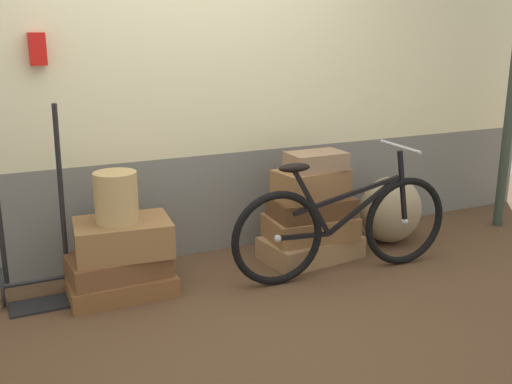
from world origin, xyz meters
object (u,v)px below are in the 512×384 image
suitcase_5 (312,207)px  suitcase_2 (123,237)px  bicycle (343,226)px  suitcase_6 (311,184)px  suitcase_7 (316,161)px  suitcase_0 (121,284)px  suitcase_1 (119,265)px  luggage_trolley (36,256)px  burlap_sack (391,210)px  suitcase_3 (311,248)px  suitcase_4 (310,227)px  wicker_basket (116,197)px

suitcase_5 → suitcase_2: bearing=-177.1°
suitcase_2 → bicycle: bicycle is taller
suitcase_6 → suitcase_7: 0.17m
suitcase_6 → suitcase_7: size_ratio=1.26×
suitcase_0 → suitcase_1: bearing=137.7°
luggage_trolley → burlap_sack: bearing=-1.5°
suitcase_5 → suitcase_7: suitcase_7 is taller
suitcase_1 → suitcase_3: bearing=-2.6°
bicycle → suitcase_3: bearing=97.5°
suitcase_0 → suitcase_1: size_ratio=1.07×
suitcase_3 → burlap_sack: burlap_sack is taller
suitcase_0 → suitcase_3: (1.43, 0.01, 0.02)m
suitcase_0 → suitcase_2: 0.31m
suitcase_5 → suitcase_7: size_ratio=1.42×
suitcase_3 → luggage_trolley: size_ratio=0.58×
suitcase_5 → suitcase_6: size_ratio=1.13×
suitcase_0 → bicycle: bicycle is taller
suitcase_6 → suitcase_4: bearing=-51.1°
suitcase_0 → suitcase_6: 1.52m
suitcase_2 → suitcase_3: (1.40, -0.01, -0.29)m
suitcase_5 → suitcase_7: (0.02, -0.01, 0.35)m
suitcase_7 → wicker_basket: (-1.45, 0.00, -0.10)m
suitcase_2 → suitcase_4: bearing=6.3°
suitcase_1 → luggage_trolley: 0.50m
suitcase_2 → wicker_basket: (-0.03, -0.01, 0.27)m
suitcase_4 → suitcase_3: bearing=-57.8°
suitcase_7 → luggage_trolley: 2.00m
suitcase_3 → wicker_basket: (-1.43, -0.00, 0.57)m
suitcase_0 → suitcase_4: (1.43, 0.01, 0.18)m
wicker_basket → suitcase_6: bearing=0.4°
luggage_trolley → burlap_sack: (2.68, -0.07, -0.03)m
suitcase_0 → suitcase_4: size_ratio=1.05×
suitcase_4 → bicycle: bearing=-77.7°
suitcase_4 → suitcase_6: bearing=140.1°
suitcase_3 → luggage_trolley: 1.94m
suitcase_7 → wicker_basket: bearing=-179.4°
bicycle → suitcase_4: bearing=98.0°
suitcase_5 → wicker_basket: wicker_basket is taller
suitcase_6 → bicycle: size_ratio=0.31×
suitcase_2 → wicker_basket: 0.27m
suitcase_0 → suitcase_1: 0.13m
suitcase_2 → bicycle: size_ratio=0.36×
suitcase_2 → suitcase_0: bearing=-151.9°
suitcase_3 → burlap_sack: size_ratio=1.33×
suitcase_6 → luggage_trolley: size_ratio=0.42×
suitcase_1 → suitcase_3: suitcase_1 is taller
bicycle → suitcase_0: bearing=166.8°
suitcase_4 → bicycle: size_ratio=0.38×
suitcase_3 → luggage_trolley: luggage_trolley is taller
suitcase_1 → burlap_sack: bearing=-1.6°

